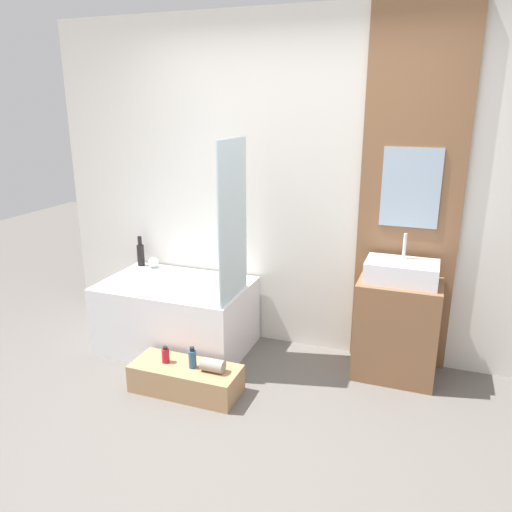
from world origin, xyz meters
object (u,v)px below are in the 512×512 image
(sink, at_px, (402,272))
(bottle_soap_primary, at_px, (166,355))
(vase_tall_dark, at_px, (141,254))
(bottle_soap_secondary, at_px, (192,358))
(bathtub, at_px, (177,315))
(vase_round_light, at_px, (153,263))
(wooden_step_bench, at_px, (186,378))

(sink, xyz_separation_m, bottle_soap_primary, (-1.49, -0.73, -0.56))
(vase_tall_dark, bearing_deg, bottle_soap_secondary, -42.94)
(bathtub, height_order, vase_round_light, vase_round_light)
(wooden_step_bench, bearing_deg, sink, 28.80)
(wooden_step_bench, relative_size, vase_round_light, 8.39)
(vase_round_light, xyz_separation_m, bottle_soap_primary, (0.60, -0.86, -0.35))
(bottle_soap_primary, bearing_deg, bathtub, 111.53)
(sink, bearing_deg, vase_tall_dark, 176.35)
(bathtub, xyz_separation_m, sink, (1.72, 0.15, 0.53))
(wooden_step_bench, distance_m, bottle_soap_secondary, 0.18)
(bathtub, xyz_separation_m, wooden_step_bench, (0.38, -0.58, -0.18))
(vase_round_light, distance_m, bottle_soap_primary, 1.11)
(wooden_step_bench, height_order, bottle_soap_primary, bottle_soap_primary)
(sink, bearing_deg, bathtub, -174.86)
(bathtub, height_order, sink, sink)
(vase_round_light, height_order, bottle_soap_secondary, vase_round_light)
(bathtub, height_order, wooden_step_bench, bathtub)
(sink, xyz_separation_m, bottle_soap_secondary, (-1.28, -0.73, -0.54))
(bathtub, relative_size, vase_round_light, 12.84)
(wooden_step_bench, bearing_deg, bottle_soap_secondary, 0.00)
(sink, bearing_deg, wooden_step_bench, -151.20)
(wooden_step_bench, relative_size, bottle_soap_secondary, 5.01)
(vase_round_light, relative_size, bottle_soap_secondary, 0.60)
(wooden_step_bench, distance_m, vase_tall_dark, 1.37)
(bathtub, relative_size, wooden_step_bench, 1.53)
(wooden_step_bench, xyz_separation_m, bottle_soap_secondary, (0.06, 0.00, 0.17))
(wooden_step_bench, xyz_separation_m, vase_round_light, (-0.75, 0.86, 0.50))
(wooden_step_bench, height_order, vase_tall_dark, vase_tall_dark)
(bathtub, height_order, vase_tall_dark, vase_tall_dark)
(vase_round_light, relative_size, bottle_soap_primary, 0.75)
(wooden_step_bench, height_order, vase_round_light, vase_round_light)
(vase_tall_dark, bearing_deg, bathtub, -30.50)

